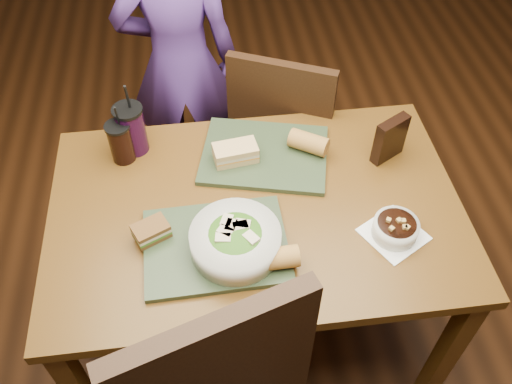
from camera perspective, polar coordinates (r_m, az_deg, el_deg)
ground at (r=2.33m, az=0.00°, el=-13.40°), size 6.00×6.00×0.00m
dining_table at (r=1.78m, az=0.00°, el=-3.41°), size 1.30×0.85×0.75m
chair_far at (r=2.28m, az=1.94°, el=6.27°), size 0.54×0.56×0.94m
diner at (r=2.39m, az=-8.02°, el=13.28°), size 0.51×0.34×1.39m
tray_near at (r=1.61m, az=-4.25°, el=-5.68°), size 0.43×0.33×0.02m
tray_far at (r=1.85m, az=0.90°, el=3.94°), size 0.48×0.41×0.02m
salad_bowl at (r=1.55m, az=-2.18°, el=-5.04°), size 0.26×0.26×0.09m
soup_bowl at (r=1.67m, az=14.46°, el=-3.74°), size 0.22×0.22×0.07m
sandwich_near at (r=1.62m, az=-10.97°, el=-4.06°), size 0.12×0.11×0.05m
sandwich_far at (r=1.81m, az=-2.18°, el=4.15°), size 0.15×0.10×0.06m
baguette_near at (r=1.53m, az=2.12°, el=-6.98°), size 0.13×0.07×0.06m
baguette_far at (r=1.84m, az=5.55°, el=5.21°), size 0.15×0.13×0.07m
cup_cola at (r=1.86m, az=-14.04°, el=5.14°), size 0.08×0.08×0.23m
cup_berry at (r=1.87m, az=-12.99°, el=6.49°), size 0.10×0.10×0.28m
chip_bag at (r=1.86m, az=13.92°, el=5.42°), size 0.12×0.09×0.16m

